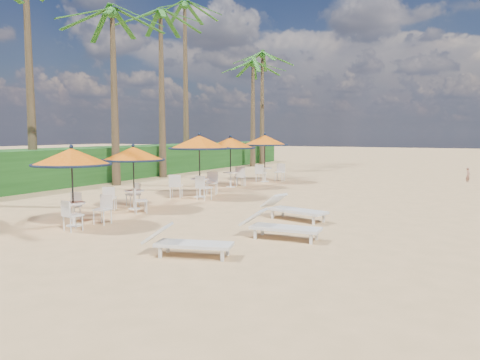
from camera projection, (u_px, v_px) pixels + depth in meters
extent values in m
plane|color=tan|center=(221.00, 247.00, 10.46)|extent=(160.00, 160.00, 0.00)
cube|color=#194716|center=(109.00, 163.00, 26.27)|extent=(3.00, 40.00, 1.80)
cylinder|color=black|center=(73.00, 187.00, 12.80)|extent=(0.05, 0.05, 2.15)
cone|color=orange|center=(72.00, 157.00, 12.72)|extent=(2.15, 2.15, 0.47)
torus|color=#101C32|center=(72.00, 164.00, 12.74)|extent=(2.15, 2.15, 0.07)
sphere|color=#101C32|center=(71.00, 147.00, 12.69)|extent=(0.11, 0.11, 0.11)
cylinder|color=white|center=(73.00, 203.00, 12.85)|extent=(0.65, 0.65, 0.04)
cylinder|color=white|center=(74.00, 214.00, 12.88)|extent=(0.07, 0.07, 0.65)
cylinder|color=black|center=(134.00, 178.00, 15.68)|extent=(0.05, 0.05, 2.11)
cone|color=orange|center=(133.00, 154.00, 15.60)|extent=(2.11, 2.11, 0.46)
torus|color=#101C32|center=(133.00, 160.00, 15.62)|extent=(2.11, 2.11, 0.06)
sphere|color=#101C32|center=(133.00, 146.00, 15.57)|extent=(0.11, 0.11, 0.11)
cylinder|color=white|center=(134.00, 191.00, 15.72)|extent=(0.64, 0.64, 0.04)
cylinder|color=white|center=(134.00, 200.00, 15.75)|extent=(0.07, 0.07, 0.64)
cylinder|color=black|center=(200.00, 166.00, 18.61)|extent=(0.05, 0.05, 2.47)
cone|color=orange|center=(199.00, 142.00, 18.52)|extent=(2.47, 2.47, 0.54)
torus|color=#101C32|center=(199.00, 148.00, 18.54)|extent=(2.48, 2.48, 0.08)
sphere|color=#101C32|center=(199.00, 134.00, 18.49)|extent=(0.13, 0.13, 0.13)
cylinder|color=white|center=(200.00, 179.00, 18.66)|extent=(0.75, 0.75, 0.04)
cylinder|color=white|center=(200.00, 188.00, 18.70)|extent=(0.09, 0.09, 0.75)
cylinder|color=black|center=(231.00, 162.00, 22.15)|extent=(0.05, 0.05, 2.37)
cone|color=orange|center=(230.00, 143.00, 22.06)|extent=(2.37, 2.37, 0.51)
torus|color=#101C32|center=(231.00, 148.00, 22.08)|extent=(2.37, 2.37, 0.07)
sphere|color=#101C32|center=(230.00, 136.00, 22.03)|extent=(0.12, 0.12, 0.12)
cylinder|color=white|center=(231.00, 172.00, 22.20)|extent=(0.72, 0.72, 0.04)
cylinder|color=white|center=(231.00, 180.00, 22.23)|extent=(0.08, 0.08, 0.72)
cylinder|color=black|center=(265.00, 158.00, 24.61)|extent=(0.05, 0.05, 2.47)
cone|color=orange|center=(265.00, 140.00, 24.52)|extent=(2.47, 2.47, 0.54)
torus|color=#101C32|center=(265.00, 145.00, 24.54)|extent=(2.47, 2.47, 0.08)
sphere|color=#101C32|center=(265.00, 134.00, 24.48)|extent=(0.13, 0.13, 0.13)
cylinder|color=white|center=(265.00, 168.00, 24.66)|extent=(0.75, 0.75, 0.04)
cylinder|color=white|center=(265.00, 175.00, 24.70)|extent=(0.09, 0.09, 0.75)
cube|color=white|center=(194.00, 244.00, 9.65)|extent=(1.69, 1.01, 0.07)
cube|color=white|center=(157.00, 233.00, 9.78)|extent=(0.67, 0.71, 0.39)
cube|color=white|center=(194.00, 251.00, 9.66)|extent=(0.06, 0.06, 0.22)
cube|color=white|center=(286.00, 228.00, 11.22)|extent=(1.71, 0.73, 0.07)
cube|color=white|center=(253.00, 217.00, 11.53)|extent=(0.60, 0.65, 0.42)
cube|color=white|center=(286.00, 235.00, 11.24)|extent=(0.06, 0.06, 0.24)
cube|color=white|center=(298.00, 211.00, 13.67)|extent=(1.86, 1.07, 0.07)
cube|color=white|center=(274.00, 200.00, 14.24)|extent=(0.73, 0.77, 0.44)
cube|color=white|center=(298.00, 216.00, 13.69)|extent=(0.06, 0.06, 0.25)
cone|color=brown|center=(29.00, 66.00, 21.15)|extent=(0.44, 0.44, 11.16)
cone|color=brown|center=(114.00, 100.00, 22.72)|extent=(0.44, 0.44, 8.29)
sphere|color=#275C1A|center=(112.00, 13.00, 22.31)|extent=(0.56, 0.56, 0.56)
cone|color=brown|center=(162.00, 97.00, 26.90)|extent=(0.44, 0.44, 9.28)
sphere|color=#275C1A|center=(160.00, 14.00, 26.44)|extent=(0.56, 0.56, 0.56)
cone|color=brown|center=(186.00, 89.00, 32.42)|extent=(0.44, 0.44, 11.25)
sphere|color=#275C1A|center=(185.00, 5.00, 31.86)|extent=(0.56, 0.56, 0.56)
cone|color=brown|center=(253.00, 116.00, 36.07)|extent=(0.44, 0.44, 7.85)
sphere|color=#275C1A|center=(253.00, 64.00, 35.68)|extent=(0.56, 0.56, 0.56)
cone|color=brown|center=(262.00, 110.00, 39.20)|extent=(0.44, 0.44, 9.02)
sphere|color=#275C1A|center=(262.00, 55.00, 38.75)|extent=(0.56, 0.56, 0.56)
imported|color=#96614C|center=(468.00, 175.00, 24.40)|extent=(0.29, 0.35, 0.82)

